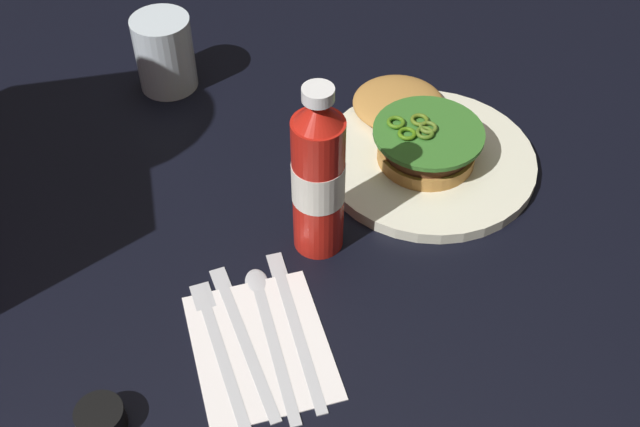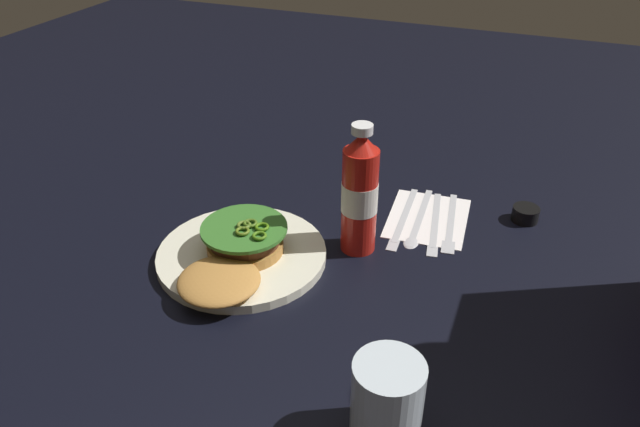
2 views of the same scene
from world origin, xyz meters
TOP-DOWN VIEW (x-y plane):
  - ground_plane at (0.00, 0.00)m, footprint 3.00×3.00m
  - dinner_plate at (0.02, -0.14)m, footprint 0.27×0.27m
  - burger_sandwich at (0.05, -0.13)m, footprint 0.23×0.14m
  - ketchup_bottle at (-0.08, 0.03)m, footprint 0.06×0.06m
  - water_glass at (0.26, 0.17)m, footprint 0.08×0.08m
  - condiment_cup at (-0.27, 0.28)m, footprint 0.05×0.05m
  - napkin at (-0.21, 0.12)m, footprint 0.18×0.15m
  - steak_knife at (-0.18, 0.08)m, footprint 0.21×0.03m
  - spoon_utensil at (-0.18, 0.10)m, footprint 0.20×0.03m
  - butter_knife at (-0.19, 0.13)m, footprint 0.21×0.05m
  - fork_utensil at (-0.20, 0.16)m, footprint 0.20×0.04m

SIDE VIEW (x-z plane):
  - ground_plane at x=0.00m, z-range 0.00..0.00m
  - napkin at x=-0.21m, z-range 0.00..0.00m
  - steak_knife at x=-0.18m, z-range 0.00..0.01m
  - spoon_utensil at x=-0.18m, z-range 0.00..0.01m
  - butter_knife at x=-0.19m, z-range 0.00..0.01m
  - fork_utensil at x=-0.20m, z-range 0.00..0.01m
  - dinner_plate at x=0.02m, z-range 0.00..0.02m
  - condiment_cup at x=-0.27m, z-range 0.00..0.03m
  - burger_sandwich at x=0.05m, z-range 0.01..0.06m
  - water_glass at x=0.26m, z-range 0.00..0.11m
  - ketchup_bottle at x=-0.08m, z-range -0.01..0.21m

